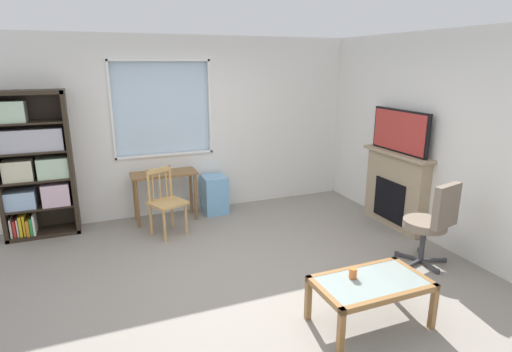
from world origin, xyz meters
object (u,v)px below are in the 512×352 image
bookshelf (34,165)px  desk_under_window (164,181)px  plastic_drawer_unit (214,194)px  coffee_table (371,287)px  wooden_chair (166,201)px  tv (400,131)px  sippy_cup (353,273)px  fireplace (395,189)px  office_chair (433,220)px

bookshelf → desk_under_window: 1.68m
desk_under_window → bookshelf: bearing=176.2°
plastic_drawer_unit → coffee_table: 3.26m
wooden_chair → tv: bearing=-16.4°
wooden_chair → tv: (3.02, -0.89, 0.89)m
sippy_cup → plastic_drawer_unit: bearing=96.4°
bookshelf → coffee_table: (2.87, -3.28, -0.60)m
bookshelf → plastic_drawer_unit: (2.40, -0.06, -0.67)m
fireplace → office_chair: fireplace is taller
tv → plastic_drawer_unit: bearing=146.4°
tv → sippy_cup: size_ratio=11.39×
tv → office_chair: (-0.42, -1.12, -0.80)m
coffee_table → sippy_cup: sippy_cup is taller
plastic_drawer_unit → sippy_cup: size_ratio=6.43×
office_chair → tv: bearing=69.6°
bookshelf → desk_under_window: bookshelf is taller
desk_under_window → sippy_cup: desk_under_window is taller
plastic_drawer_unit → tv: (2.19, -1.46, 1.07)m
coffee_table → wooden_chair: bearing=116.2°
office_chair → sippy_cup: bearing=-159.2°
bookshelf → fireplace: size_ratio=1.63×
office_chair → fireplace: bearing=68.8°
wooden_chair → tv: tv is taller
bookshelf → wooden_chair: size_ratio=2.13×
sippy_cup → office_chair: bearing=20.8°
bookshelf → sippy_cup: 4.23m
bookshelf → coffee_table: size_ratio=1.94×
tv → sippy_cup: bearing=-137.9°
bookshelf → office_chair: size_ratio=1.92×
coffee_table → fireplace: bearing=45.5°
bookshelf → office_chair: bearing=-32.3°
sippy_cup → tv: bearing=42.1°
tv → office_chair: bearing=-110.4°
wooden_chair → office_chair: 3.29m
tv → office_chair: tv is taller
fireplace → coffee_table: 2.48m
fireplace → bookshelf: bearing=161.8°
plastic_drawer_unit → tv: bearing=-33.6°
bookshelf → office_chair: bookshelf is taller
office_chair → bookshelf: bearing=147.7°
plastic_drawer_unit → fireplace: bearing=-33.4°
plastic_drawer_unit → office_chair: bearing=-55.5°
tv → coffee_table: (-1.71, -1.76, -0.99)m
bookshelf → wooden_chair: bearing=-21.8°
bookshelf → wooden_chair: bookshelf is taller
bookshelf → plastic_drawer_unit: size_ratio=3.31×
tv → office_chair: size_ratio=1.02×
plastic_drawer_unit → fireplace: size_ratio=0.49×
wooden_chair → office_chair: (2.60, -2.01, 0.09)m
tv → sippy_cup: tv is taller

